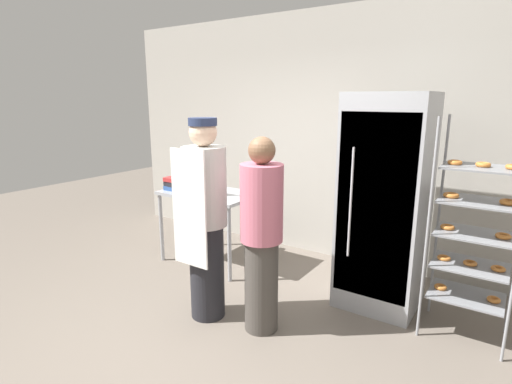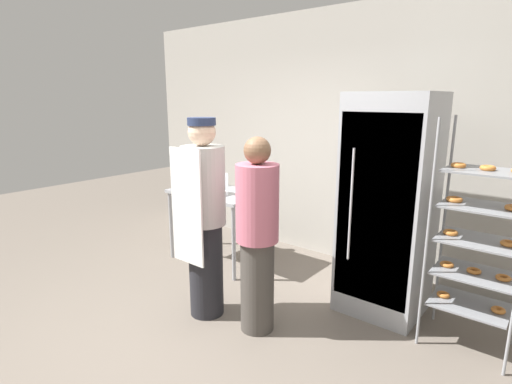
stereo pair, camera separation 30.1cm
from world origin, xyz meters
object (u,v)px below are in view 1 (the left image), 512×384
at_px(refrigerator, 385,203).
at_px(person_customer, 262,235).
at_px(person_baker, 205,218).
at_px(blender_pitcher, 204,175).
at_px(baking_rack, 474,232).
at_px(donut_box, 207,192).
at_px(binder_stack, 180,184).

height_order(refrigerator, person_customer, refrigerator).
bearing_deg(person_baker, person_customer, 10.28).
distance_m(blender_pitcher, person_baker, 1.57).
bearing_deg(refrigerator, baking_rack, -10.42).
bearing_deg(baking_rack, person_customer, -149.04).
xyz_separation_m(baking_rack, donut_box, (-2.63, -0.17, 0.01)).
bearing_deg(blender_pitcher, person_customer, -34.61).
bearing_deg(baking_rack, person_baker, -153.94).
relative_size(baking_rack, blender_pitcher, 5.98).
distance_m(refrigerator, blender_pitcher, 2.25).
relative_size(donut_box, person_baker, 0.15).
bearing_deg(baking_rack, refrigerator, 169.58).
bearing_deg(donut_box, baking_rack, 3.61).
xyz_separation_m(refrigerator, blender_pitcher, (-2.25, 0.07, 0.01)).
relative_size(baking_rack, donut_box, 6.92).
bearing_deg(person_customer, donut_box, 149.38).
bearing_deg(blender_pitcher, binder_stack, -106.07).
bearing_deg(binder_stack, person_baker, -36.85).
relative_size(blender_pitcher, person_baker, 0.17).
bearing_deg(person_baker, blender_pitcher, 131.60).
distance_m(blender_pitcher, person_customer, 1.90).
bearing_deg(donut_box, person_customer, -30.62).
relative_size(blender_pitcher, binder_stack, 0.90).
height_order(refrigerator, donut_box, refrigerator).
distance_m(refrigerator, person_customer, 1.23).
bearing_deg(blender_pitcher, baking_rack, -4.00).
xyz_separation_m(blender_pitcher, person_baker, (1.04, -1.17, -0.07)).
xyz_separation_m(refrigerator, baking_rack, (0.75, -0.14, -0.09)).
distance_m(person_baker, person_customer, 0.53).
relative_size(refrigerator, baking_rack, 1.10).
distance_m(binder_stack, person_customer, 1.82).
distance_m(donut_box, person_baker, 1.03).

